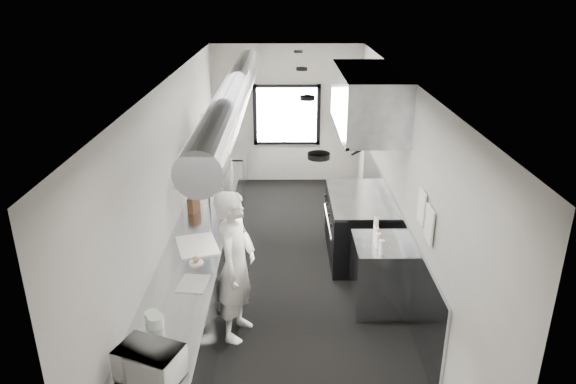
{
  "coord_description": "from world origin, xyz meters",
  "views": [
    {
      "loc": [
        -0.04,
        -6.57,
        3.91
      ],
      "look_at": [
        -0.0,
        -0.2,
        1.38
      ],
      "focal_mm": 33.12,
      "sensor_mm": 36.0,
      "label": 1
    }
  ],
  "objects_px": {
    "deli_tub_a": "(156,321)",
    "cutting_board": "(197,245)",
    "knife_block": "(194,205)",
    "squeeze_bottle_c": "(376,234)",
    "exhaust_hood": "(367,100)",
    "line_cook": "(236,266)",
    "plate_stack_a": "(200,154)",
    "plate_stack_c": "(208,137)",
    "squeeze_bottle_a": "(382,247)",
    "squeeze_bottle_d": "(375,231)",
    "range": "(356,226)",
    "microwave": "(149,363)",
    "pass_shelf": "(208,153)",
    "plate_stack_b": "(204,147)",
    "deli_tub_b": "(152,317)",
    "plate_stack_d": "(210,127)",
    "squeeze_bottle_b": "(378,240)",
    "far_work_table": "(228,172)",
    "prep_counter": "(200,267)",
    "squeeze_bottle_e": "(376,224)",
    "bottle_station": "(379,275)",
    "small_plate": "(196,263)"
  },
  "relations": [
    {
      "from": "deli_tub_a",
      "to": "cutting_board",
      "type": "bearing_deg",
      "value": 85.06
    },
    {
      "from": "knife_block",
      "to": "squeeze_bottle_c",
      "type": "distance_m",
      "value": 2.58
    },
    {
      "from": "exhaust_hood",
      "to": "line_cook",
      "type": "height_order",
      "value": "exhaust_hood"
    },
    {
      "from": "deli_tub_a",
      "to": "plate_stack_a",
      "type": "bearing_deg",
      "value": 89.05
    },
    {
      "from": "plate_stack_c",
      "to": "squeeze_bottle_a",
      "type": "xyz_separation_m",
      "value": [
        2.3,
        -2.12,
        -0.75
      ]
    },
    {
      "from": "deli_tub_a",
      "to": "squeeze_bottle_d",
      "type": "relative_size",
      "value": 0.93
    },
    {
      "from": "range",
      "to": "line_cook",
      "type": "relative_size",
      "value": 0.88
    },
    {
      "from": "microwave",
      "to": "pass_shelf",
      "type": "bearing_deg",
      "value": 112.11
    },
    {
      "from": "plate_stack_a",
      "to": "squeeze_bottle_d",
      "type": "height_order",
      "value": "plate_stack_a"
    },
    {
      "from": "exhaust_hood",
      "to": "plate_stack_b",
      "type": "xyz_separation_m",
      "value": [
        -2.29,
        -0.06,
        -0.66
      ]
    },
    {
      "from": "deli_tub_b",
      "to": "plate_stack_d",
      "type": "bearing_deg",
      "value": 88.79
    },
    {
      "from": "knife_block",
      "to": "squeeze_bottle_b",
      "type": "height_order",
      "value": "knife_block"
    },
    {
      "from": "plate_stack_b",
      "to": "squeeze_bottle_a",
      "type": "height_order",
      "value": "plate_stack_b"
    },
    {
      "from": "plate_stack_a",
      "to": "squeeze_bottle_a",
      "type": "xyz_separation_m",
      "value": [
        2.31,
        -1.36,
        -0.73
      ]
    },
    {
      "from": "far_work_table",
      "to": "plate_stack_d",
      "type": "bearing_deg",
      "value": -92.7
    },
    {
      "from": "pass_shelf",
      "to": "cutting_board",
      "type": "relative_size",
      "value": 4.88
    },
    {
      "from": "plate_stack_b",
      "to": "plate_stack_c",
      "type": "xyz_separation_m",
      "value": [
        -0.01,
        0.5,
        0.01
      ]
    },
    {
      "from": "exhaust_hood",
      "to": "prep_counter",
      "type": "distance_m",
      "value": 3.2
    },
    {
      "from": "exhaust_hood",
      "to": "squeeze_bottle_e",
      "type": "bearing_deg",
      "value": -87.66
    },
    {
      "from": "plate_stack_b",
      "to": "bottle_station",
      "type": "bearing_deg",
      "value": -29.87
    },
    {
      "from": "microwave",
      "to": "squeeze_bottle_a",
      "type": "bearing_deg",
      "value": 64.54
    },
    {
      "from": "plate_stack_a",
      "to": "squeeze_bottle_b",
      "type": "relative_size",
      "value": 1.54
    },
    {
      "from": "prep_counter",
      "to": "squeeze_bottle_a",
      "type": "bearing_deg",
      "value": -12.1
    },
    {
      "from": "pass_shelf",
      "to": "knife_block",
      "type": "xyz_separation_m",
      "value": [
        -0.13,
        -0.73,
        -0.53
      ]
    },
    {
      "from": "prep_counter",
      "to": "knife_block",
      "type": "relative_size",
      "value": 27.54
    },
    {
      "from": "small_plate",
      "to": "squeeze_bottle_d",
      "type": "bearing_deg",
      "value": 16.99
    },
    {
      "from": "bottle_station",
      "to": "deli_tub_b",
      "type": "xyz_separation_m",
      "value": [
        -2.46,
        -1.61,
        0.5
      ]
    },
    {
      "from": "knife_block",
      "to": "plate_stack_b",
      "type": "distance_m",
      "value": 0.82
    },
    {
      "from": "deli_tub_b",
      "to": "squeeze_bottle_d",
      "type": "xyz_separation_m",
      "value": [
        2.41,
        1.78,
        0.03
      ]
    },
    {
      "from": "plate_stack_c",
      "to": "squeeze_bottle_e",
      "type": "height_order",
      "value": "plate_stack_c"
    },
    {
      "from": "bottle_station",
      "to": "microwave",
      "type": "relative_size",
      "value": 1.9
    },
    {
      "from": "cutting_board",
      "to": "plate_stack_b",
      "type": "bearing_deg",
      "value": 93.09
    },
    {
      "from": "deli_tub_b",
      "to": "plate_stack_a",
      "type": "bearing_deg",
      "value": 87.85
    },
    {
      "from": "range",
      "to": "small_plate",
      "type": "xyz_separation_m",
      "value": [
        -2.1,
        -1.9,
        0.44
      ]
    },
    {
      "from": "far_work_table",
      "to": "deli_tub_a",
      "type": "distance_m",
      "value": 5.62
    },
    {
      "from": "deli_tub_b",
      "to": "small_plate",
      "type": "relative_size",
      "value": 0.8
    },
    {
      "from": "deli_tub_a",
      "to": "deli_tub_b",
      "type": "distance_m",
      "value": 0.1
    },
    {
      "from": "far_work_table",
      "to": "plate_stack_a",
      "type": "bearing_deg",
      "value": -91.16
    },
    {
      "from": "squeeze_bottle_c",
      "to": "far_work_table",
      "type": "bearing_deg",
      "value": 120.18
    },
    {
      "from": "deli_tub_b",
      "to": "plate_stack_d",
      "type": "xyz_separation_m",
      "value": [
        0.08,
        3.9,
        0.82
      ]
    },
    {
      "from": "deli_tub_a",
      "to": "plate_stack_b",
      "type": "relative_size",
      "value": 0.47
    },
    {
      "from": "pass_shelf",
      "to": "line_cook",
      "type": "xyz_separation_m",
      "value": [
        0.59,
        -2.28,
        -0.63
      ]
    },
    {
      "from": "plate_stack_d",
      "to": "squeeze_bottle_d",
      "type": "xyz_separation_m",
      "value": [
        2.33,
        -2.12,
        -0.79
      ]
    },
    {
      "from": "range",
      "to": "exhaust_hood",
      "type": "bearing_deg",
      "value": -0.0
    },
    {
      "from": "cutting_board",
      "to": "plate_stack_a",
      "type": "height_order",
      "value": "plate_stack_a"
    },
    {
      "from": "range",
      "to": "line_cook",
      "type": "height_order",
      "value": "line_cook"
    },
    {
      "from": "microwave",
      "to": "plate_stack_b",
      "type": "distance_m",
      "value": 3.79
    },
    {
      "from": "squeeze_bottle_c",
      "to": "small_plate",
      "type": "bearing_deg",
      "value": -165.84
    },
    {
      "from": "pass_shelf",
      "to": "deli_tub_a",
      "type": "height_order",
      "value": "pass_shelf"
    },
    {
      "from": "prep_counter",
      "to": "squeeze_bottle_b",
      "type": "height_order",
      "value": "squeeze_bottle_b"
    }
  ]
}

